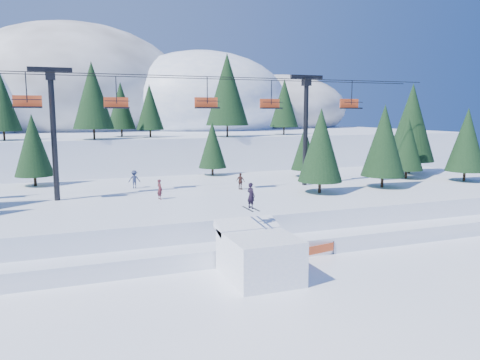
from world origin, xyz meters
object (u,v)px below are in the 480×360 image
object	(u,v)px
chairlift	(183,113)
banner_far	(376,241)
jump_kicker	(259,254)
banner_near	(317,250)

from	to	relation	value
chairlift	banner_far	world-z (taller)	chairlift
jump_kicker	chairlift	bearing A→B (deg)	91.86
jump_kicker	chairlift	size ratio (longest dim) A/B	0.12
jump_kicker	banner_near	size ratio (longest dim) A/B	1.88
chairlift	banner_near	xyz separation A→B (m)	(5.50, -13.35, -8.78)
jump_kicker	banner_far	size ratio (longest dim) A/B	1.85
chairlift	banner_far	distance (m)	18.77
banner_near	chairlift	bearing A→B (deg)	112.38
chairlift	banner_near	bearing A→B (deg)	-67.62
jump_kicker	banner_far	distance (m)	10.24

